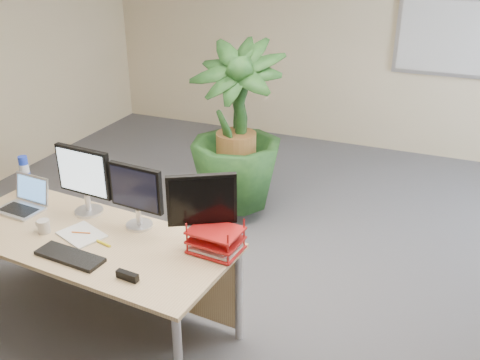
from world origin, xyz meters
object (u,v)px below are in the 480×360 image
at_px(monitor_left, 84,177).
at_px(laptop, 25,201).
at_px(floor_plant, 236,148).
at_px(desk, 101,250).
at_px(monitor_right, 136,193).

height_order(monitor_left, laptop, monitor_left).
relative_size(floor_plant, laptop, 4.32).
height_order(desk, floor_plant, floor_plant).
xyz_separation_m(desk, monitor_left, (-0.22, 0.18, 0.47)).
height_order(floor_plant, monitor_right, floor_plant).
distance_m(desk, monitor_left, 0.55).
distance_m(monitor_left, monitor_right, 0.46).
distance_m(desk, floor_plant, 1.94).
relative_size(monitor_left, monitor_right, 1.10).
bearing_deg(laptop, desk, -4.74).
bearing_deg(desk, floor_plant, 82.88).
bearing_deg(monitor_right, floor_plant, 90.10).
xyz_separation_m(monitor_left, laptop, (-0.49, -0.12, -0.24)).
height_order(floor_plant, monitor_left, floor_plant).
bearing_deg(floor_plant, monitor_left, -104.76).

